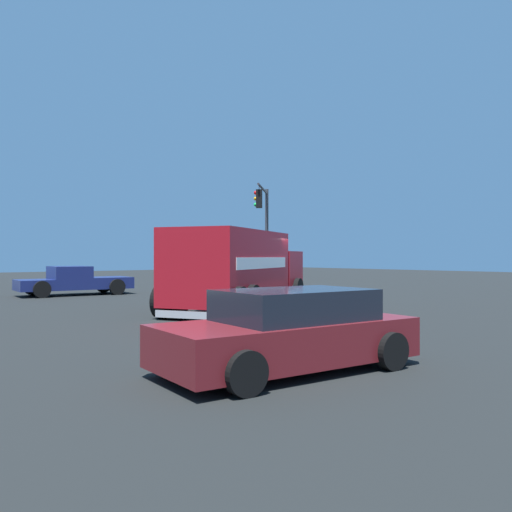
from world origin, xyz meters
The scene contains 5 objects.
ground_plane centered at (0.00, 0.00, 0.00)m, with size 100.00×100.00×0.00m, color black.
delivery_truck centered at (-0.76, 1.25, 1.42)m, with size 6.03×7.76×2.70m.
traffic_light_primary centered at (7.48, -6.82, 3.83)m, with size 2.98×3.11×5.82m.
pickup_navy centered at (9.78, 3.14, 0.73)m, with size 2.57×5.34×1.38m.
sedan_maroon centered at (-8.90, 6.35, 0.63)m, with size 2.31×4.43×1.31m.
Camera 1 is at (-15.12, 12.10, 1.85)m, focal length 36.69 mm.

